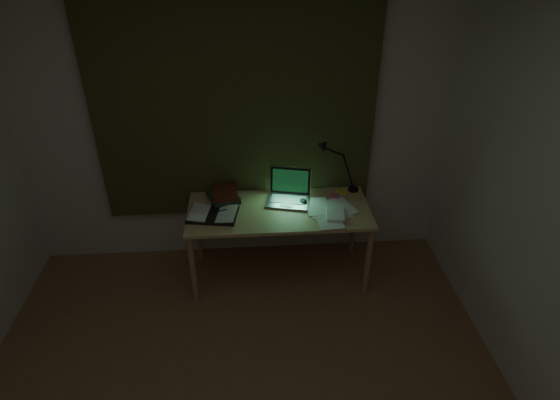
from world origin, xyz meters
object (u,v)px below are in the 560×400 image
Objects in this scene: desk at (279,243)px; desk_lamp at (356,165)px; book_stack at (224,195)px; laptop at (288,189)px; loose_papers at (329,213)px; open_textbook at (213,214)px.

desk_lamp is at bearing 21.25° from desk.
book_stack is at bearing -162.35° from desk_lamp.
book_stack is 0.54× the size of desk_lamp.
laptop is (0.08, 0.10, 0.45)m from desk.
book_stack is at bearing 162.06° from loose_papers.
open_textbook is 1.14× the size of loose_papers.
loose_papers is (0.90, -0.04, -0.01)m from open_textbook.
laptop is 0.63m from open_textbook.
desk is 0.62m from open_textbook.
book_stack is at bearing 79.66° from open_textbook.
desk is 0.90m from desk_lamp.
desk_lamp reaches higher than open_textbook.
desk_lamp is at bearing 24.11° from open_textbook.
laptop is 1.02× the size of open_textbook.
desk is at bearing -20.90° from book_stack.
desk is 3.01× the size of desk_lamp.
open_textbook is (-0.60, -0.15, -0.11)m from laptop.
laptop is 0.53m from book_stack.
book_stack is 1.11m from desk_lamp.
desk is at bearing -116.22° from laptop.
loose_papers is (0.82, -0.27, -0.04)m from book_stack.
book_stack reaches higher than loose_papers.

